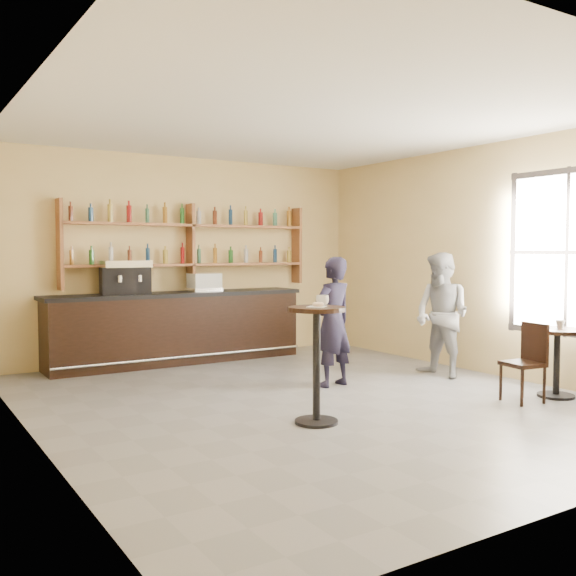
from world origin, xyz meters
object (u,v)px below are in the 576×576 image
bar_counter (177,327)px  pastry_case (204,282)px  chair_west (523,363)px  patron_second (442,315)px  espresso_machine (125,277)px  cafe_table (557,363)px  pedestal_table (317,365)px  man_main (333,322)px

bar_counter → pastry_case: (0.46, 0.00, 0.68)m
chair_west → patron_second: 1.62m
espresso_machine → patron_second: patron_second is taller
cafe_table → patron_second: size_ratio=0.48×
pedestal_table → patron_second: 2.99m
pastry_case → pedestal_table: bearing=-105.6°
man_main → chair_west: man_main is taller
espresso_machine → pastry_case: size_ratio=1.47×
bar_counter → pedestal_table: (-0.17, -4.00, 0.04)m
pastry_case → cafe_table: (2.41, -4.56, -0.82)m
cafe_table → pastry_case: bearing=117.9°
espresso_machine → pastry_case: (1.27, 0.00, -0.11)m
pastry_case → cafe_table: 5.22m
cafe_table → man_main: bearing=134.4°
chair_west → bar_counter: bearing=-144.6°
man_main → chair_west: 2.30m
espresso_machine → chair_west: (3.13, -4.51, -0.88)m
chair_west → man_main: bearing=-136.5°
bar_counter → chair_west: bearing=-62.7°
bar_counter → cafe_table: bearing=-57.7°
pedestal_table → patron_second: patron_second is taller
cafe_table → patron_second: 1.67m
bar_counter → patron_second: (2.62, -2.97, 0.31)m
pastry_case → patron_second: (2.16, -2.97, -0.38)m
man_main → cafe_table: size_ratio=2.04×
man_main → pedestal_table: bearing=38.9°
espresso_machine → pastry_case: espresso_machine is taller
patron_second → chair_west: bearing=-15.0°
espresso_machine → man_main: size_ratio=0.42×
man_main → cafe_table: man_main is taller
chair_west → patron_second: size_ratio=0.53×
pedestal_table → cafe_table: pedestal_table is taller
pedestal_table → man_main: man_main is taller
pedestal_table → man_main: bearing=48.6°
bar_counter → man_main: man_main is taller
pastry_case → pedestal_table: 4.10m
bar_counter → pedestal_table: bearing=-92.4°
bar_counter → man_main: (1.01, -2.66, 0.28)m
espresso_machine → pedestal_table: (0.63, -4.00, -0.75)m
espresso_machine → man_main: bearing=-46.3°
espresso_machine → pedestal_table: espresso_machine is taller
pastry_case → pedestal_table: size_ratio=0.40×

